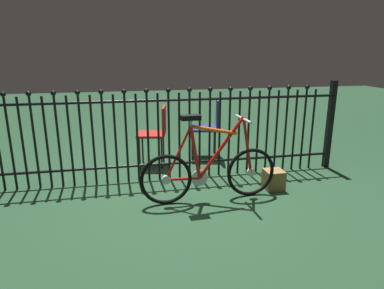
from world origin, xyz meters
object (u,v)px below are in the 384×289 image
object	(u,v)px
chair_navy	(210,123)
display_crate	(274,179)
chair_red	(157,130)
bicycle	(210,170)

from	to	relation	value
chair_navy	display_crate	world-z (taller)	chair_navy
chair_red	display_crate	size ratio (longest dim) A/B	3.68
bicycle	chair_red	size ratio (longest dim) A/B	1.79
chair_red	display_crate	distance (m)	1.70
bicycle	chair_navy	size ratio (longest dim) A/B	1.70
chair_red	display_crate	bearing A→B (deg)	-41.69
bicycle	display_crate	xyz separation A→B (m)	(0.81, 0.14, -0.23)
bicycle	chair_navy	bearing A→B (deg)	75.73
bicycle	chair_red	world-z (taller)	bicycle
bicycle	chair_red	xyz separation A→B (m)	(-0.43, 1.24, 0.17)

